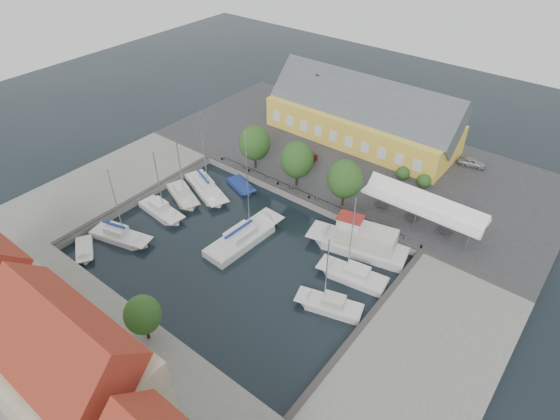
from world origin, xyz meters
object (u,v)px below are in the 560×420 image
object	(u,v)px
car_silver	(472,162)
west_boat_a	(206,189)
east_boat_a	(354,277)
west_boat_c	(161,211)
launch_nw	(241,186)
west_boat_b	(183,196)
tent_canopy	(423,205)
trawler	(361,243)
car_red	(301,160)
center_sailboat	(244,238)
launch_sw	(85,251)
west_boat_d	(120,237)
east_boat_b	(330,306)
warehouse	(359,116)

from	to	relation	value
car_silver	west_boat_a	size ratio (longest dim) A/B	0.31
east_boat_a	west_boat_c	size ratio (longest dim) A/B	1.11
launch_nw	car_silver	bearing A→B (deg)	44.69
car_silver	west_boat_b	xyz separation A→B (m)	(-26.90, -28.79, -1.36)
tent_canopy	trawler	xyz separation A→B (m)	(-3.57, -7.26, -2.67)
car_red	center_sailboat	distance (m)	16.59
tent_canopy	west_boat_b	xyz separation A→B (m)	(-26.73, -12.57, -3.42)
tent_canopy	trawler	size ratio (longest dim) A/B	1.20
west_boat_c	launch_sw	world-z (taller)	west_boat_c
west_boat_d	launch_sw	distance (m)	4.01
car_red	launch_sw	distance (m)	29.87
west_boat_a	west_boat_b	distance (m)	3.16
east_boat_a	west_boat_a	bearing A→B (deg)	175.51
west_boat_b	launch_sw	xyz separation A→B (m)	(-0.93, -13.83, -0.17)
launch_sw	west_boat_b	bearing A→B (deg)	86.16
trawler	west_boat_d	bearing A→B (deg)	-145.96
tent_canopy	east_boat_b	bearing A→B (deg)	-95.42
car_red	west_boat_b	world-z (taller)	west_boat_b
west_boat_d	car_red	bearing A→B (deg)	72.45
east_boat_a	launch_sw	world-z (taller)	east_boat_a
car_silver	launch_nw	bearing A→B (deg)	124.71
car_silver	car_red	world-z (taller)	car_red
launch_nw	tent_canopy	bearing A→B (deg)	15.34
east_boat_a	trawler	bearing A→B (deg)	111.79
warehouse	east_boat_a	distance (m)	29.63
tent_canopy	east_boat_b	xyz separation A→B (m)	(-1.56, -16.39, -3.42)
west_boat_b	launch_nw	world-z (taller)	west_boat_b
tent_canopy	launch_sw	distance (m)	38.40
car_red	east_boat_b	size ratio (longest dim) A/B	0.51
car_silver	west_boat_a	distance (m)	36.48
west_boat_c	launch_nw	bearing A→B (deg)	69.26
car_red	east_boat_a	xyz separation A→B (m)	(16.66, -13.50, -1.52)
car_silver	trawler	xyz separation A→B (m)	(-3.75, -23.48, -0.61)
launch_sw	car_red	bearing A→B (deg)	72.18
car_red	west_boat_c	world-z (taller)	west_boat_c
tent_canopy	car_silver	size ratio (longest dim) A/B	3.82
east_boat_a	west_boat_c	bearing A→B (deg)	-168.48
center_sailboat	west_boat_b	distance (m)	11.95
trawler	east_boat_b	bearing A→B (deg)	-77.53
car_red	east_boat_b	distance (m)	25.07
tent_canopy	west_boat_c	bearing A→B (deg)	-147.95
east_boat_a	launch_nw	distance (m)	21.25
trawler	west_boat_a	world-z (taller)	west_boat_a
car_red	west_boat_d	size ratio (longest dim) A/B	0.46
car_silver	trawler	size ratio (longest dim) A/B	0.31
center_sailboat	warehouse	bearing A→B (deg)	93.50
warehouse	tent_canopy	bearing A→B (deg)	-39.86
car_silver	east_boat_a	world-z (taller)	east_boat_a
car_red	trawler	world-z (taller)	trawler
east_boat_b	car_red	bearing A→B (deg)	132.73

